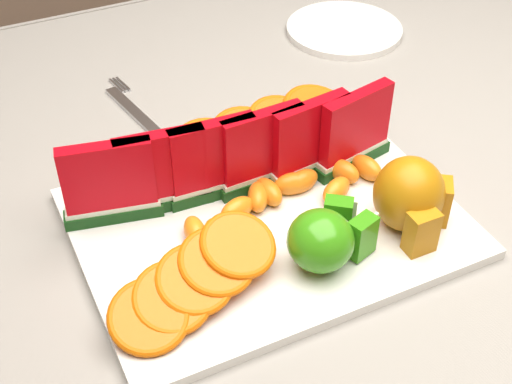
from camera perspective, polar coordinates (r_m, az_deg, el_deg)
table at (r=0.93m, az=3.13°, el=-2.98°), size 1.40×0.90×0.75m
tablecloth at (r=0.88m, az=3.28°, el=-0.04°), size 1.53×1.03×0.20m
platter at (r=0.77m, az=0.93°, el=-2.47°), size 0.40×0.30×0.01m
apple_cluster at (r=0.70m, az=5.60°, el=-3.70°), size 0.10×0.08×0.06m
pear_cluster at (r=0.75m, az=12.32°, el=-0.37°), size 0.10×0.10×0.08m
side_plate at (r=1.15m, az=7.06°, el=12.79°), size 0.23×0.23×0.01m
fork at (r=0.95m, az=-9.40°, el=6.15°), size 0.04×0.19×0.00m
watermelon_row at (r=0.78m, az=-1.45°, el=2.80°), size 0.39×0.07×0.10m
orange_fan_front at (r=0.67m, az=-4.90°, el=-6.98°), size 0.20×0.12×0.05m
orange_fan_back at (r=0.84m, az=-2.16°, el=4.08°), size 0.35×0.12×0.05m
tangerine_segments at (r=0.78m, az=2.24°, el=-0.23°), size 0.25×0.08×0.03m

